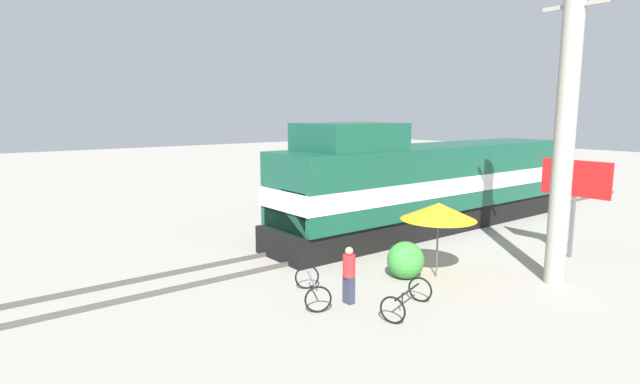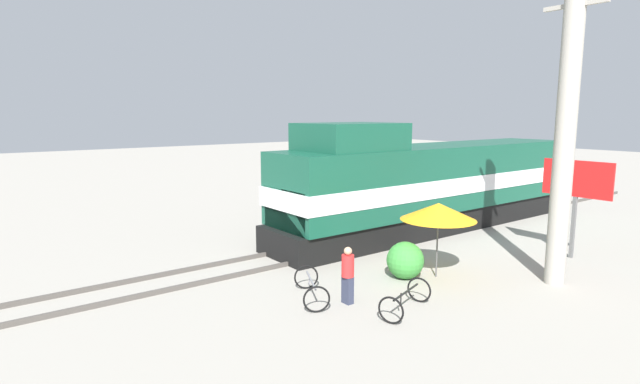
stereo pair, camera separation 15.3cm
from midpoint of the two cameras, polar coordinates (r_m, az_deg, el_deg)
The scene contains 11 objects.
ground_plane at distance 19.53m, azimuth 3.30°, elevation -6.09°, with size 120.00×120.00×0.00m, color gray.
rail_near at distance 20.04m, azimuth 1.95°, elevation -5.47°, with size 0.08×43.27×0.15m, color #4C4742.
rail_far at distance 18.99m, azimuth 4.72°, elevation -6.31°, with size 0.08×43.27×0.15m, color #4C4742.
locomotive at distance 22.19m, azimuth 11.93°, elevation 0.84°, with size 3.06×16.61×4.72m.
utility_pole at distance 16.16m, azimuth 25.97°, elevation 6.40°, with size 1.80×0.58×9.15m.
vendor_umbrella at distance 15.80m, azimuth 13.12°, elevation -2.16°, with size 2.33×2.33×2.36m.
billboard_sign at distance 19.53m, azimuth 26.94°, elevation 0.82°, with size 2.42×0.12×3.47m.
shrub_cluster at distance 15.81m, azimuth 9.48°, elevation -7.68°, with size 1.16×1.16×1.16m, color #388C38.
person_bystander at distance 13.57m, azimuth 3.00°, elevation -9.25°, with size 0.34×0.34×1.57m.
bicycle at distance 13.32m, azimuth 9.59°, elevation -11.95°, with size 1.22×1.90×0.69m.
bicycle_spare at distance 13.92m, azimuth -1.22°, elevation -10.81°, with size 1.96×1.47×0.72m.
Camera 1 is at (14.17, -12.43, 5.10)m, focal length 28.00 mm.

